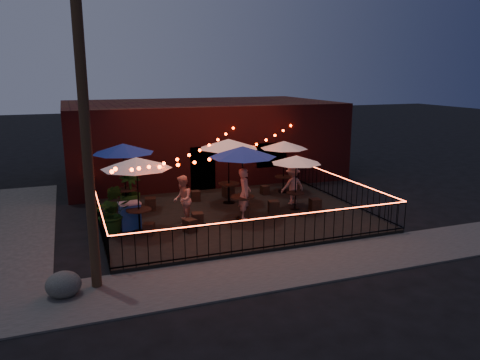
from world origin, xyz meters
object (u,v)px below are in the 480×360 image
Objects in this scene: cooler at (130,215)px; cafe_table_0 at (136,164)px; cafe_table_5 at (284,146)px; cafe_table_4 at (296,160)px; cafe_table_1 at (123,149)px; cafe_table_2 at (243,153)px; cafe_table_3 at (229,145)px; boulder at (63,285)px; utility_pole at (86,137)px.

cafe_table_0 is at bearing -66.45° from cooler.
cafe_table_4 is at bearing -105.62° from cafe_table_5.
cafe_table_4 is 2.27× the size of cooler.
cafe_table_1 is 6.82m from cafe_table_4.
cafe_table_5 is at bearing 44.26° from cafe_table_2.
cafe_table_0 is 1.06× the size of cafe_table_1.
cafe_table_5 is at bearing 16.16° from cafe_table_3.
cafe_table_2 reaches higher than boulder.
cafe_table_3 reaches higher than cafe_table_5.
utility_pole is 2.83× the size of cafe_table_0.
cooler is (-4.13, 0.25, -2.03)m from cafe_table_2.
cafe_table_4 is 0.86× the size of cafe_table_5.
cafe_table_3 is 3.08× the size of boulder.
utility_pole is at bearing -141.63° from cafe_table_5.
utility_pole reaches higher than cafe_table_1.
cafe_table_1 is 4.23m from cafe_table_3.
utility_pole reaches higher than cooler.
cafe_table_0 is 4.78m from cafe_table_3.
cafe_table_3 is at bearing -163.84° from cafe_table_5.
cafe_table_2 reaches higher than cafe_table_4.
cafe_table_4 is (7.99, 4.25, -1.84)m from utility_pole.
cafe_table_0 is at bearing 65.15° from utility_pole.
cafe_table_2 is (5.56, 3.82, -1.33)m from utility_pole.
cafe_table_5 is 8.02m from cooler.
cafe_table_0 is 1.29× the size of cafe_table_4.
cafe_table_4 is at bearing -4.43° from cooler.
cafe_table_5 is 2.87× the size of boulder.
cafe_table_1 is (1.60, 6.60, -1.40)m from utility_pole.
cafe_table_4 is 2.78m from cafe_table_5.
cafe_table_1 is 1.05× the size of cafe_table_5.
cafe_table_0 reaches higher than cafe_table_4.
cafe_table_5 is (2.94, 0.85, -0.32)m from cafe_table_3.
cafe_table_0 reaches higher than boulder.
cafe_table_2 is at bearing 34.50° from utility_pole.
cafe_table_1 is at bearing 91.53° from cafe_table_0.
cafe_table_2 is 4.45m from cafe_table_5.
cafe_table_5 is at bearing 15.32° from cooler.
cafe_table_3 is at bearing 46.31° from utility_pole.
cafe_table_2 is 7.93m from boulder.
cafe_table_3 is 2.82× the size of cooler.
utility_pole is at bearing -145.50° from cafe_table_2.
cafe_table_2 reaches higher than cafe_table_5.
cafe_table_1 is at bearing -177.47° from cafe_table_5.
cafe_table_4 reaches higher than boulder.
utility_pole is 3.64× the size of cafe_table_4.
cafe_table_4 is (2.20, -1.82, -0.48)m from cafe_table_3.
cafe_table_2 is 3.26× the size of cooler.
cafe_table_3 is at bearing 84.05° from cafe_table_2.
cafe_table_2 reaches higher than cafe_table_3.
cafe_table_5 is at bearing 2.53° from cafe_table_1.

